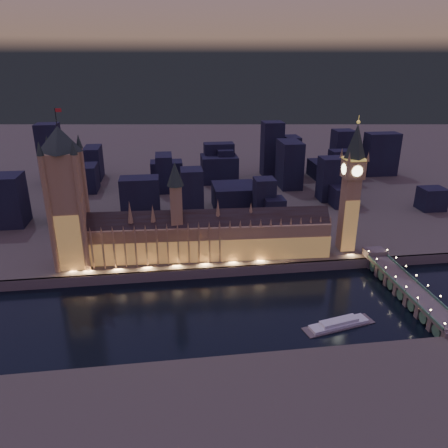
{
  "coord_description": "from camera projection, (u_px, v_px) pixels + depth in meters",
  "views": [
    {
      "loc": [
        -36.91,
        -254.4,
        160.63
      ],
      "look_at": [
        5.0,
        55.0,
        38.0
      ],
      "focal_mm": 35.0,
      "sensor_mm": 36.0,
      "label": 1
    }
  ],
  "objects": [
    {
      "name": "elizabeth_tower",
      "position": [
        352.0,
        178.0,
        343.38
      ],
      "size": [
        18.0,
        18.0,
        109.32
      ],
      "color": "#9E744A",
      "rests_on": "north_bank"
    },
    {
      "name": "westminster_bridge",
      "position": [
        405.0,
        288.0,
        308.35
      ],
      "size": [
        16.56,
        113.0,
        15.9
      ],
      "color": "#565053",
      "rests_on": "ground"
    },
    {
      "name": "victoria_tower",
      "position": [
        66.0,
        192.0,
        317.06
      ],
      "size": [
        31.68,
        31.68,
        117.91
      ],
      "color": "#9E744A",
      "rests_on": "north_bank"
    },
    {
      "name": "city_backdrop",
      "position": [
        230.0,
        171.0,
        518.02
      ],
      "size": [
        470.14,
        215.63,
        73.7
      ],
      "color": "black",
      "rests_on": "north_bank"
    },
    {
      "name": "embankment_wall",
      "position": [
        220.0,
        272.0,
        334.33
      ],
      "size": [
        2000.0,
        2.5,
        8.0
      ],
      "primitive_type": "cube",
      "color": "#565053",
      "rests_on": "ground"
    },
    {
      "name": "palace_of_westminster",
      "position": [
        202.0,
        236.0,
        343.83
      ],
      "size": [
        202.0,
        29.7,
        78.0
      ],
      "color": "#9E744A",
      "rests_on": "north_bank"
    },
    {
      "name": "ground_plane",
      "position": [
        228.0,
        305.0,
        297.98
      ],
      "size": [
        2000.0,
        2000.0,
        0.0
      ],
      "primitive_type": "plane",
      "color": "black",
      "rests_on": "ground"
    },
    {
      "name": "river_boat",
      "position": [
        339.0,
        324.0,
        274.88
      ],
      "size": [
        48.87,
        21.38,
        4.5
      ],
      "color": "#565053",
      "rests_on": "ground"
    },
    {
      "name": "north_bank",
      "position": [
        186.0,
        147.0,
        776.14
      ],
      "size": [
        2000.0,
        960.0,
        8.0
      ],
      "primitive_type": "cube",
      "color": "#514540",
      "rests_on": "ground"
    }
  ]
}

